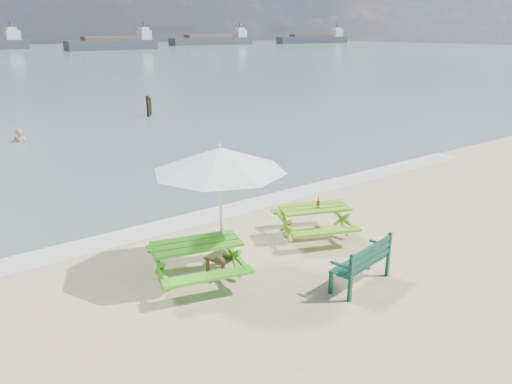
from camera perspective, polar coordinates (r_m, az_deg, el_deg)
foam_strip at (r=12.84m, az=-6.28°, el=-2.90°), size 22.00×0.90×0.01m
picnic_table_left at (r=9.62m, az=-6.73°, el=-7.98°), size 2.07×2.20×0.79m
picnic_table_right at (r=11.55m, az=6.66°, el=-3.49°), size 2.10×2.19×0.75m
park_bench at (r=9.66m, az=11.80°, el=-8.86°), size 1.47×0.71×0.87m
side_table at (r=10.02m, az=-3.90°, el=-8.07°), size 0.63×0.63×0.33m
patio_umbrella at (r=9.28m, az=-4.17°, el=3.74°), size 3.16×3.16×2.52m
beer_bottle at (r=11.32m, az=7.11°, el=-1.42°), size 0.06×0.06×0.25m
swimmer at (r=23.76m, az=-25.26°, el=4.60°), size 0.71×0.57×1.68m
mooring_pilings at (r=28.53m, az=-12.14°, el=9.36°), size 0.58×0.78×1.35m
cargo_ships at (r=142.43m, az=-14.92°, el=16.20°), size 147.58×35.42×4.40m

